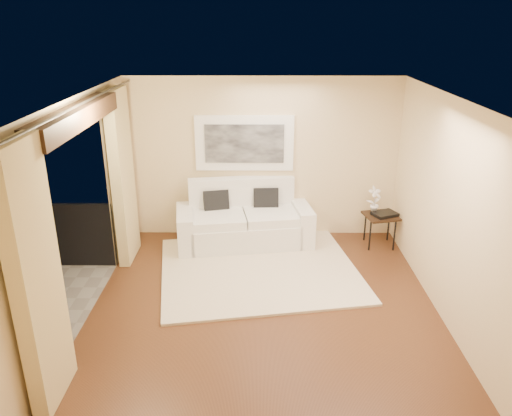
{
  "coord_description": "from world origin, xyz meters",
  "views": [
    {
      "loc": [
        -0.08,
        -5.57,
        3.58
      ],
      "look_at": [
        -0.11,
        0.98,
        1.05
      ],
      "focal_mm": 35.0,
      "sensor_mm": 36.0,
      "label": 1
    }
  ],
  "objects_px": {
    "balcony_chair_near": "(31,301)",
    "balcony_chair_far": "(3,243)",
    "bistro_table": "(1,248)",
    "side_table": "(381,218)",
    "orchid": "(375,200)",
    "sofa": "(244,222)"
  },
  "relations": [
    {
      "from": "balcony_chair_near",
      "to": "balcony_chair_far",
      "type": "bearing_deg",
      "value": 109.25
    },
    {
      "from": "bistro_table",
      "to": "side_table",
      "type": "bearing_deg",
      "value": 15.92
    },
    {
      "from": "side_table",
      "to": "orchid",
      "type": "relative_size",
      "value": 1.31
    },
    {
      "from": "balcony_chair_far",
      "to": "balcony_chair_near",
      "type": "bearing_deg",
      "value": 140.58
    },
    {
      "from": "orchid",
      "to": "balcony_chair_near",
      "type": "bearing_deg",
      "value": -149.01
    },
    {
      "from": "sofa",
      "to": "bistro_table",
      "type": "height_order",
      "value": "sofa"
    },
    {
      "from": "side_table",
      "to": "orchid",
      "type": "height_order",
      "value": "orchid"
    },
    {
      "from": "sofa",
      "to": "balcony_chair_far",
      "type": "bearing_deg",
      "value": -166.28
    },
    {
      "from": "orchid",
      "to": "bistro_table",
      "type": "xyz_separation_m",
      "value": [
        -5.36,
        -1.66,
        -0.09
      ]
    },
    {
      "from": "orchid",
      "to": "balcony_chair_far",
      "type": "relative_size",
      "value": 0.43
    },
    {
      "from": "sofa",
      "to": "balcony_chair_far",
      "type": "relative_size",
      "value": 2.19
    },
    {
      "from": "sofa",
      "to": "side_table",
      "type": "relative_size",
      "value": 3.91
    },
    {
      "from": "balcony_chair_far",
      "to": "balcony_chair_near",
      "type": "xyz_separation_m",
      "value": [
        0.94,
        -1.34,
        -0.11
      ]
    },
    {
      "from": "orchid",
      "to": "bistro_table",
      "type": "bearing_deg",
      "value": -162.74
    },
    {
      "from": "sofa",
      "to": "bistro_table",
      "type": "xyz_separation_m",
      "value": [
        -3.21,
        -1.65,
        0.3
      ]
    },
    {
      "from": "bistro_table",
      "to": "balcony_chair_near",
      "type": "relative_size",
      "value": 0.86
    },
    {
      "from": "side_table",
      "to": "balcony_chair_near",
      "type": "distance_m",
      "value": 5.31
    },
    {
      "from": "orchid",
      "to": "balcony_chair_near",
      "type": "relative_size",
      "value": 0.51
    },
    {
      "from": "sofa",
      "to": "balcony_chair_near",
      "type": "distance_m",
      "value": 3.61
    },
    {
      "from": "balcony_chair_near",
      "to": "orchid",
      "type": "bearing_deg",
      "value": 15.1
    },
    {
      "from": "bistro_table",
      "to": "sofa",
      "type": "bearing_deg",
      "value": 27.29
    },
    {
      "from": "balcony_chair_far",
      "to": "balcony_chair_near",
      "type": "height_order",
      "value": "balcony_chair_far"
    }
  ]
}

